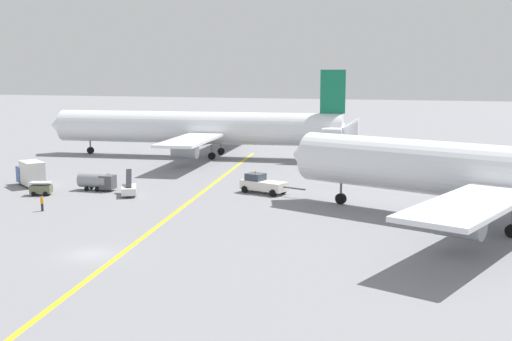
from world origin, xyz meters
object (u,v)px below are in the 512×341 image
object	(u,v)px
airliner_being_pushed	(497,175)
ground_crew_wing_walker_right	(42,203)
pushback_tug	(263,184)
gse_fuel_bowser_stubby	(97,181)
jet_bridge	(213,124)
gse_belt_loader_portside	(129,189)
airliner_at_gate_left	(199,128)
gse_catering_truck_tall	(31,173)
gse_baggage_cart_near_cluster	(41,188)

from	to	relation	value
airliner_being_pushed	ground_crew_wing_walker_right	bearing A→B (deg)	-171.50
pushback_tug	gse_fuel_bowser_stubby	distance (m)	22.06
pushback_tug	jet_bridge	bearing A→B (deg)	116.96
gse_belt_loader_portside	gse_fuel_bowser_stubby	size ratio (longest dim) A/B	0.99
airliner_at_gate_left	jet_bridge	bearing A→B (deg)	104.34
ground_crew_wing_walker_right	gse_catering_truck_tall	bearing A→B (deg)	129.90
airliner_at_gate_left	pushback_tug	size ratio (longest dim) A/B	6.33
gse_belt_loader_portside	gse_fuel_bowser_stubby	distance (m)	6.01
airliner_being_pushed	airliner_at_gate_left	bearing A→B (deg)	140.03
airliner_at_gate_left	gse_fuel_bowser_stubby	xyz separation A→B (m)	(-0.39, -35.34, -3.95)
airliner_at_gate_left	gse_baggage_cart_near_cluster	xyz separation A→B (m)	(-5.64, -40.32, -4.42)
airliner_at_gate_left	gse_baggage_cart_near_cluster	size ratio (longest dim) A/B	19.08
airliner_being_pushed	pushback_tug	bearing A→B (deg)	159.41
airliner_being_pushed	gse_fuel_bowser_stubby	size ratio (longest dim) A/B	9.64
airliner_being_pushed	gse_belt_loader_portside	distance (m)	44.15
gse_baggage_cart_near_cluster	ground_crew_wing_walker_right	xyz separation A→B (m)	(5.83, -8.08, 0.05)
airliner_being_pushed	gse_belt_loader_portside	xyz separation A→B (m)	(-43.74, 3.83, -4.55)
airliner_at_gate_left	pushback_tug	world-z (taller)	airliner_at_gate_left
airliner_at_gate_left	jet_bridge	size ratio (longest dim) A/B	3.39
pushback_tug	gse_fuel_bowser_stubby	world-z (taller)	pushback_tug
airliner_at_gate_left	ground_crew_wing_walker_right	size ratio (longest dim) A/B	33.57
gse_fuel_bowser_stubby	gse_catering_truck_tall	bearing A→B (deg)	178.07
gse_belt_loader_portside	jet_bridge	distance (m)	60.41
jet_bridge	gse_baggage_cart_near_cluster	bearing A→B (deg)	-90.00
pushback_tug	gse_catering_truck_tall	world-z (taller)	gse_catering_truck_tall
gse_catering_truck_tall	gse_fuel_bowser_stubby	world-z (taller)	gse_catering_truck_tall
pushback_tug	gse_belt_loader_portside	bearing A→B (deg)	-157.30
gse_baggage_cart_near_cluster	airliner_being_pushed	bearing A→B (deg)	-0.82
pushback_tug	ground_crew_wing_walker_right	xyz separation A→B (m)	(-20.97, -17.76, -0.26)
gse_baggage_cart_near_cluster	ground_crew_wing_walker_right	bearing A→B (deg)	-54.16
airliner_at_gate_left	pushback_tug	bearing A→B (deg)	-55.36
airliner_at_gate_left	airliner_being_pushed	xyz separation A→B (m)	(49.03, -41.10, 0.09)
gse_baggage_cart_near_cluster	gse_catering_truck_tall	size ratio (longest dim) A/B	0.51
gse_belt_loader_portside	gse_catering_truck_tall	xyz separation A→B (m)	(-16.30, 2.29, 0.93)
airliner_being_pushed	gse_baggage_cart_near_cluster	bearing A→B (deg)	179.18
ground_crew_wing_walker_right	jet_bridge	world-z (taller)	jet_bridge
gse_fuel_bowser_stubby	jet_bridge	size ratio (longest dim) A/B	0.29
gse_catering_truck_tall	gse_fuel_bowser_stubby	size ratio (longest dim) A/B	1.22
pushback_tug	airliner_being_pushed	bearing A→B (deg)	-20.59
gse_baggage_cart_near_cluster	gse_fuel_bowser_stubby	size ratio (longest dim) A/B	0.62
gse_baggage_cart_near_cluster	jet_bridge	distance (m)	62.46
jet_bridge	airliner_at_gate_left	bearing A→B (deg)	-75.66
airliner_being_pushed	gse_fuel_bowser_stubby	world-z (taller)	airliner_being_pushed
gse_catering_truck_tall	jet_bridge	world-z (taller)	jet_bridge
gse_fuel_bowser_stubby	gse_belt_loader_portside	bearing A→B (deg)	-18.82
gse_catering_truck_tall	ground_crew_wing_walker_right	size ratio (longest dim) A/B	3.48
gse_belt_loader_portside	ground_crew_wing_walker_right	bearing A→B (deg)	-114.57
pushback_tug	gse_baggage_cart_near_cluster	size ratio (longest dim) A/B	3.01
airliner_being_pushed	gse_belt_loader_portside	bearing A→B (deg)	175.00
gse_fuel_bowser_stubby	ground_crew_wing_walker_right	distance (m)	13.07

